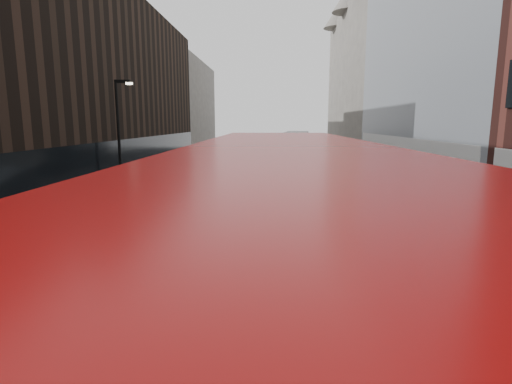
# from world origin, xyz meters

# --- Properties ---
(sidewalk_right) EXTENTS (3.00, 80.00, 0.15)m
(sidewalk_right) POSITION_xyz_m (7.50, 25.00, 0.07)
(sidewalk_right) COLOR slate
(sidewalk_right) RESTS_ON ground
(sidewalk_left) EXTENTS (2.00, 80.00, 0.15)m
(sidewalk_left) POSITION_xyz_m (-8.00, 25.00, 0.07)
(sidewalk_left) COLOR slate
(sidewalk_left) RESTS_ON ground
(building_modern_block) EXTENTS (5.03, 22.00, 20.00)m
(building_modern_block) POSITION_xyz_m (11.47, 21.00, 9.90)
(building_modern_block) COLOR #9FA3A9
(building_modern_block) RESTS_ON ground
(building_victorian) EXTENTS (6.50, 24.00, 21.00)m
(building_victorian) POSITION_xyz_m (11.38, 44.00, 9.66)
(building_victorian) COLOR #6A645E
(building_victorian) RESTS_ON ground
(building_left_mid) EXTENTS (5.00, 24.00, 14.00)m
(building_left_mid) POSITION_xyz_m (-11.50, 30.00, 7.00)
(building_left_mid) COLOR black
(building_left_mid) RESTS_ON ground
(building_left_far) EXTENTS (5.00, 20.00, 13.00)m
(building_left_far) POSITION_xyz_m (-11.50, 52.00, 6.50)
(building_left_far) COLOR #6A645E
(building_left_far) RESTS_ON ground
(street_lamp) EXTENTS (1.06, 0.22, 7.00)m
(street_lamp) POSITION_xyz_m (-8.22, 18.00, 4.18)
(street_lamp) COLOR black
(street_lamp) RESTS_ON sidewalk_left
(red_bus) EXTENTS (2.73, 11.05, 4.44)m
(red_bus) POSITION_xyz_m (1.09, -0.16, 2.47)
(red_bus) COLOR #AF0B0A
(red_bus) RESTS_ON ground
(grey_bus) EXTENTS (3.80, 11.53, 3.66)m
(grey_bus) POSITION_xyz_m (3.40, 39.65, 1.96)
(grey_bus) COLOR black
(grey_bus) RESTS_ON ground
(car_a) EXTENTS (1.84, 3.88, 1.28)m
(car_a) POSITION_xyz_m (0.93, 17.37, 0.64)
(car_a) COLOR black
(car_a) RESTS_ON ground
(car_b) EXTENTS (2.11, 4.78, 1.52)m
(car_b) POSITION_xyz_m (0.50, 22.73, 0.76)
(car_b) COLOR gray
(car_b) RESTS_ON ground
(car_c) EXTENTS (2.09, 4.44, 1.25)m
(car_c) POSITION_xyz_m (1.95, 30.41, 0.63)
(car_c) COLOR black
(car_c) RESTS_ON ground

